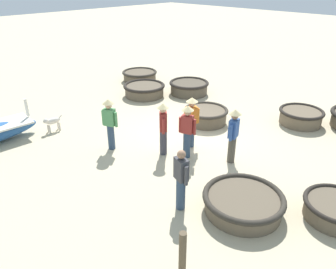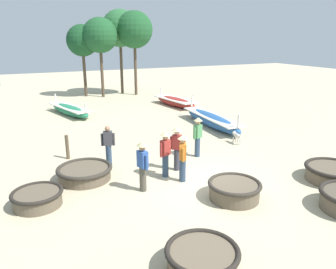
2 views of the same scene
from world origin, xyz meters
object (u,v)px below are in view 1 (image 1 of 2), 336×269
Objects in this scene: coracle_upturned at (301,116)px; coracle_tilted at (189,87)px; fisherman_standing_left at (191,119)px; fisherman_hauling at (163,126)px; fisherman_with_hat at (187,128)px; fisherman_by_coracle at (181,179)px; fisherman_crouching at (110,121)px; dog at (52,122)px; fisherman_standing_right at (233,133)px; coracle_far_left at (140,75)px; coracle_weathered at (243,202)px; coracle_front_right at (206,115)px; coracle_front_left at (144,90)px; mooring_post_shoreline at (183,254)px; coracle_beside_post at (336,209)px.

coracle_tilted is at bearing 4.31° from coracle_upturned.
fisherman_hauling is (0.27, 0.97, 0.00)m from fisherman_standing_left.
fisherman_standing_left is at bearing 67.74° from coracle_upturned.
coracle_upturned is at bearing -105.73° from fisherman_with_hat.
fisherman_by_coracle is (-5.35, 6.32, 0.52)m from coracle_tilted.
fisherman_crouching is 1.06× the size of fisherman_by_coracle.
coracle_tilted reaches higher than dog.
fisherman_with_hat is at bearing 130.95° from coracle_tilted.
fisherman_standing_right and fisherman_with_hat have the same top height.
fisherman_by_coracle reaches higher than coracle_upturned.
coracle_upturned is 2.34× the size of dog.
fisherman_crouching is 3.63m from fisherman_by_coracle.
coracle_far_left is 1.07× the size of fisherman_standing_right.
coracle_weathered is 4.75m from fisherman_crouching.
coracle_weathered is 7.27m from dog.
fisherman_crouching is (0.83, 3.70, 0.66)m from coracle_front_right.
fisherman_standing_left reaches higher than coracle_front_left.
fisherman_hauling is at bearing 68.97° from coracle_upturned.
coracle_front_right is at bearing 163.43° from coracle_far_left.
coracle_front_right is 7.01m from mooring_post_shoreline.
fisherman_standing_right is (3.16, -0.40, 0.70)m from coracle_beside_post.
fisherman_with_hat is at bearing -51.36° from fisherman_by_coracle.
fisherman_standing_right is at bearing 86.78° from coracle_upturned.
fisherman_standing_right is 1.49m from fisherman_standing_left.
coracle_far_left is at bearing -30.57° from fisherman_with_hat.
mooring_post_shoreline is (-1.74, 4.01, -0.46)m from fisherman_standing_right.
coracle_upturned reaches higher than coracle_far_left.
fisherman_standing_right is at bearing -147.36° from fisherman_with_hat.
coracle_front_left is 1.12× the size of fisherman_hauling.
coracle_front_right is 5.14m from fisherman_by_coracle.
coracle_far_left is 2.61× the size of dog.
coracle_upturned is 1.02× the size of fisherman_by_coracle.
coracle_front_left is 1.12× the size of fisherman_with_hat.
coracle_front_left is 1.17× the size of coracle_upturned.
fisherman_standing_right is (-8.12, 3.41, 0.68)m from coracle_far_left.
coracle_weathered is at bearing 38.21° from coracle_beside_post.
coracle_front_left is 2.74× the size of dog.
fisherman_standing_right reaches higher than fisherman_by_coracle.
coracle_front_right reaches higher than coracle_weathered.
fisherman_by_coracle is 0.94× the size of fisherman_standing_left.
fisherman_standing_right is at bearing 157.20° from coracle_far_left.
coracle_tilted is 9.08m from coracle_beside_post.
fisherman_standing_left reaches higher than coracle_upturned.
coracle_beside_post is 0.93× the size of coracle_upturned.
coracle_tilted is 1.09× the size of fisherman_standing_left.
fisherman_hauling is at bearing 144.87° from coracle_front_left.
coracle_front_left reaches higher than coracle_beside_post.
fisherman_hauling is 2.44× the size of dog.
coracle_beside_post is at bearing -172.08° from fisherman_hauling.
coracle_tilted is (-3.17, -0.28, 0.04)m from coracle_far_left.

